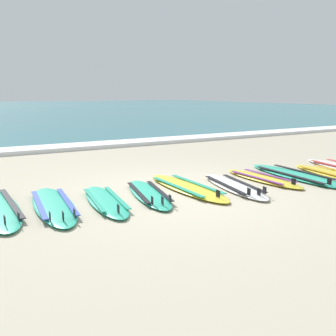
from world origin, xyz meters
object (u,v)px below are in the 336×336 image
at_px(surfboard_6, 234,186).
at_px(surfboard_8, 297,175).
at_px(surfboard_2, 54,205).
at_px(surfboard_3, 106,201).
at_px(surfboard_9, 336,174).
at_px(surfboard_7, 263,178).
at_px(surfboard_4, 149,194).
at_px(surfboard_5, 187,187).

relative_size(surfboard_6, surfboard_8, 0.81).
bearing_deg(surfboard_8, surfboard_6, -178.13).
relative_size(surfboard_2, surfboard_3, 1.14).
distance_m(surfboard_6, surfboard_9, 2.38).
bearing_deg(surfboard_2, surfboard_7, -3.12).
bearing_deg(surfboard_9, surfboard_3, 173.71).
distance_m(surfboard_7, surfboard_9, 1.57).
bearing_deg(surfboard_2, surfboard_8, -4.34).
distance_m(surfboard_3, surfboard_4, 0.76).
height_order(surfboard_5, surfboard_7, same).
xyz_separation_m(surfboard_2, surfboard_5, (2.25, -0.07, -0.00)).
bearing_deg(surfboard_7, surfboard_3, 179.21).
distance_m(surfboard_5, surfboard_7, 1.63).
distance_m(surfboard_6, surfboard_7, 0.88).
height_order(surfboard_5, surfboard_8, same).
relative_size(surfboard_5, surfboard_7, 1.18).
relative_size(surfboard_8, surfboard_9, 1.12).
xyz_separation_m(surfboard_4, surfboard_6, (1.52, -0.28, -0.00)).
xyz_separation_m(surfboard_3, surfboard_4, (0.76, 0.04, 0.00)).
height_order(surfboard_3, surfboard_4, same).
xyz_separation_m(surfboard_7, surfboard_8, (0.78, -0.14, 0.00)).
distance_m(surfboard_2, surfboard_9, 5.41).
distance_m(surfboard_3, surfboard_9, 4.67).
relative_size(surfboard_3, surfboard_5, 0.86).
bearing_deg(surfboard_5, surfboard_9, -11.04).
relative_size(surfboard_5, surfboard_9, 0.99).
xyz_separation_m(surfboard_2, surfboard_9, (5.37, -0.68, -0.00)).
bearing_deg(surfboard_3, surfboard_6, -5.98).
height_order(surfboard_7, surfboard_9, same).
bearing_deg(surfboard_6, surfboard_9, -6.59).
bearing_deg(surfboard_4, surfboard_2, 175.18).
xyz_separation_m(surfboard_2, surfboard_4, (1.49, -0.13, 0.00)).
height_order(surfboard_2, surfboard_4, same).
bearing_deg(surfboard_4, surfboard_6, -10.45).
height_order(surfboard_4, surfboard_9, same).
xyz_separation_m(surfboard_8, surfboard_9, (0.72, -0.33, 0.00)).
relative_size(surfboard_4, surfboard_6, 0.95).
xyz_separation_m(surfboard_5, surfboard_9, (3.12, -0.61, 0.00)).
bearing_deg(surfboard_6, surfboard_8, 1.87).
relative_size(surfboard_4, surfboard_8, 0.77).
bearing_deg(surfboard_5, surfboard_8, -6.72).
distance_m(surfboard_2, surfboard_8, 4.66).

